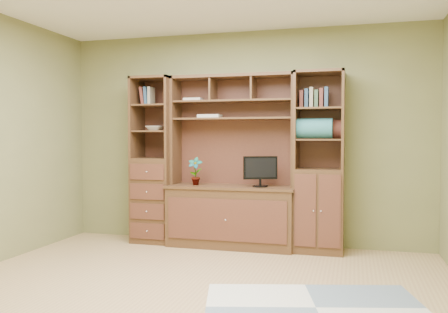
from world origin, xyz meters
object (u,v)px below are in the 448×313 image
(center_hutch, at_px, (231,161))
(right_tower, at_px, (319,162))
(left_tower, at_px, (155,160))
(monitor, at_px, (260,166))

(center_hutch, xyz_separation_m, right_tower, (1.02, 0.04, 0.00))
(left_tower, relative_size, right_tower, 1.00)
(right_tower, bearing_deg, monitor, -173.58)
(center_hutch, height_order, monitor, center_hutch)
(right_tower, relative_size, monitor, 4.18)
(center_hutch, bearing_deg, left_tower, 177.71)
(monitor, bearing_deg, left_tower, 152.87)
(right_tower, bearing_deg, center_hutch, -177.77)
(center_hutch, height_order, right_tower, same)
(left_tower, distance_m, monitor, 1.36)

